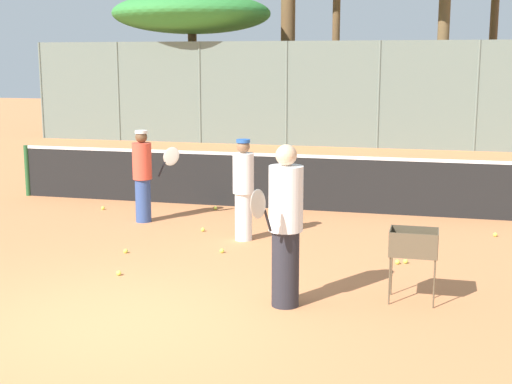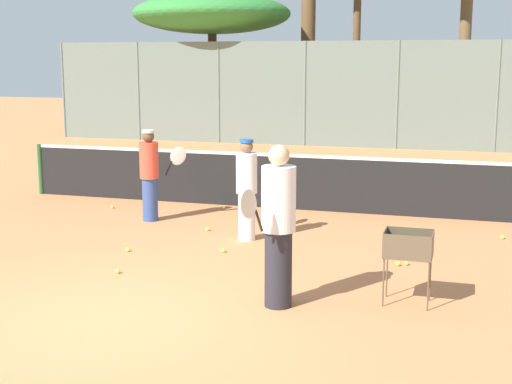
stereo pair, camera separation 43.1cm
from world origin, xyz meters
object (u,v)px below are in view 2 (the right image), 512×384
Objects in this scene: player_white_outfit at (247,188)px; player_yellow_shirt at (278,225)px; tennis_net at (263,179)px; ball_cart at (408,251)px; player_red_cap at (150,174)px.

player_yellow_shirt reaches higher than player_white_outfit.
tennis_net is 5.79m from ball_cart.
tennis_net is 2.34m from player_red_cap.
player_white_outfit reaches higher than tennis_net.
player_yellow_shirt is (1.29, -2.87, 0.14)m from player_white_outfit.
ball_cart is (2.72, -2.37, -0.19)m from player_white_outfit.
player_white_outfit is 3.15m from player_yellow_shirt.
ball_cart is at bearing -66.71° from player_red_cap.
player_red_cap is 4.97m from player_yellow_shirt.
player_red_cap is 1.85× the size of ball_cart.
tennis_net reaches higher than ball_cart.
player_white_outfit is 1.84× the size of ball_cart.
player_red_cap reaches higher than player_white_outfit.
player_white_outfit is at bearing -54.58° from player_red_cap.
ball_cart is (1.44, 0.51, -0.33)m from player_yellow_shirt.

